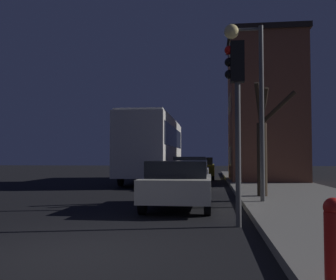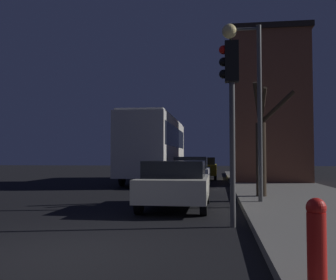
{
  "view_description": "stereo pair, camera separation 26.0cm",
  "coord_description": "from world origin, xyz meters",
  "px_view_note": "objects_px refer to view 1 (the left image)",
  "views": [
    {
      "loc": [
        2.25,
        -5.58,
        1.5
      ],
      "look_at": [
        0.43,
        10.17,
        2.23
      ],
      "focal_mm": 40.0,
      "sensor_mm": 36.0,
      "label": 1
    },
    {
      "loc": [
        2.51,
        -5.55,
        1.5
      ],
      "look_at": [
        0.43,
        10.17,
        2.23
      ],
      "focal_mm": 40.0,
      "sensor_mm": 36.0,
      "label": 2
    }
  ],
  "objects_px": {
    "traffic_light": "(236,93)",
    "car_near_lane": "(179,183)",
    "streetlamp": "(247,72)",
    "fire_hydrant": "(334,238)",
    "bare_tree": "(263,146)",
    "car_mid_lane": "(191,171)",
    "bus": "(153,144)",
    "car_far_lane": "(201,168)"
  },
  "relations": [
    {
      "from": "traffic_light",
      "to": "car_near_lane",
      "type": "bearing_deg",
      "value": 119.17
    },
    {
      "from": "streetlamp",
      "to": "fire_hydrant",
      "type": "distance_m",
      "value": 8.23
    },
    {
      "from": "streetlamp",
      "to": "bare_tree",
      "type": "distance_m",
      "value": 2.79
    },
    {
      "from": "car_mid_lane",
      "to": "bus",
      "type": "bearing_deg",
      "value": 121.28
    },
    {
      "from": "bare_tree",
      "to": "car_near_lane",
      "type": "height_order",
      "value": "bare_tree"
    },
    {
      "from": "car_mid_lane",
      "to": "traffic_light",
      "type": "bearing_deg",
      "value": -81.38
    },
    {
      "from": "streetlamp",
      "to": "car_near_lane",
      "type": "xyz_separation_m",
      "value": [
        -2.07,
        -0.69,
        -3.38
      ]
    },
    {
      "from": "bus",
      "to": "car_mid_lane",
      "type": "height_order",
      "value": "bus"
    },
    {
      "from": "car_near_lane",
      "to": "car_mid_lane",
      "type": "bearing_deg",
      "value": 90.37
    },
    {
      "from": "bare_tree",
      "to": "car_mid_lane",
      "type": "height_order",
      "value": "bare_tree"
    },
    {
      "from": "bus",
      "to": "car_near_lane",
      "type": "height_order",
      "value": "bus"
    },
    {
      "from": "fire_hydrant",
      "to": "traffic_light",
      "type": "bearing_deg",
      "value": 100.27
    },
    {
      "from": "bus",
      "to": "car_near_lane",
      "type": "relative_size",
      "value": 2.77
    },
    {
      "from": "traffic_light",
      "to": "bare_tree",
      "type": "height_order",
      "value": "traffic_light"
    },
    {
      "from": "traffic_light",
      "to": "bare_tree",
      "type": "relative_size",
      "value": 1.05
    },
    {
      "from": "bus",
      "to": "fire_hydrant",
      "type": "relative_size",
      "value": 11.68
    },
    {
      "from": "car_mid_lane",
      "to": "car_far_lane",
      "type": "distance_m",
      "value": 7.82
    },
    {
      "from": "car_far_lane",
      "to": "fire_hydrant",
      "type": "distance_m",
      "value": 22.2
    },
    {
      "from": "car_near_lane",
      "to": "car_far_lane",
      "type": "xyz_separation_m",
      "value": [
        0.24,
        15.34,
        0.03
      ]
    },
    {
      "from": "car_far_lane",
      "to": "streetlamp",
      "type": "bearing_deg",
      "value": -82.89
    },
    {
      "from": "traffic_light",
      "to": "bus",
      "type": "distance_m",
      "value": 14.92
    },
    {
      "from": "car_near_lane",
      "to": "fire_hydrant",
      "type": "relative_size",
      "value": 4.22
    },
    {
      "from": "streetlamp",
      "to": "traffic_light",
      "type": "bearing_deg",
      "value": -99.58
    },
    {
      "from": "bare_tree",
      "to": "fire_hydrant",
      "type": "xyz_separation_m",
      "value": [
        -0.5,
        -8.98,
        -1.24
      ]
    },
    {
      "from": "bus",
      "to": "car_far_lane",
      "type": "relative_size",
      "value": 2.33
    },
    {
      "from": "traffic_light",
      "to": "streetlamp",
      "type": "bearing_deg",
      "value": 80.42
    },
    {
      "from": "streetlamp",
      "to": "car_near_lane",
      "type": "distance_m",
      "value": 4.03
    },
    {
      "from": "car_mid_lane",
      "to": "car_far_lane",
      "type": "height_order",
      "value": "car_mid_lane"
    },
    {
      "from": "car_near_lane",
      "to": "car_far_lane",
      "type": "distance_m",
      "value": 15.34
    },
    {
      "from": "car_near_lane",
      "to": "fire_hydrant",
      "type": "distance_m",
      "value": 7.13
    },
    {
      "from": "traffic_light",
      "to": "bus",
      "type": "height_order",
      "value": "traffic_light"
    },
    {
      "from": "fire_hydrant",
      "to": "bare_tree",
      "type": "bearing_deg",
      "value": 86.84
    },
    {
      "from": "car_near_lane",
      "to": "car_far_lane",
      "type": "relative_size",
      "value": 0.84
    },
    {
      "from": "car_near_lane",
      "to": "car_mid_lane",
      "type": "height_order",
      "value": "car_mid_lane"
    },
    {
      "from": "traffic_light",
      "to": "bus",
      "type": "bearing_deg",
      "value": 105.79
    },
    {
      "from": "bus",
      "to": "car_near_lane",
      "type": "xyz_separation_m",
      "value": [
        2.56,
        -11.66,
        -1.55
      ]
    },
    {
      "from": "car_far_lane",
      "to": "fire_hydrant",
      "type": "relative_size",
      "value": 5.02
    },
    {
      "from": "streetlamp",
      "to": "car_far_lane",
      "type": "bearing_deg",
      "value": 97.11
    },
    {
      "from": "streetlamp",
      "to": "car_far_lane",
      "type": "xyz_separation_m",
      "value": [
        -1.83,
        14.65,
        -3.35
      ]
    },
    {
      "from": "bus",
      "to": "car_far_lane",
      "type": "bearing_deg",
      "value": 52.74
    },
    {
      "from": "bus",
      "to": "fire_hydrant",
      "type": "distance_m",
      "value": 19.11
    },
    {
      "from": "bare_tree",
      "to": "fire_hydrant",
      "type": "relative_size",
      "value": 4.26
    }
  ]
}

